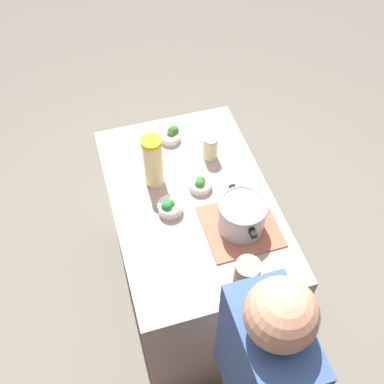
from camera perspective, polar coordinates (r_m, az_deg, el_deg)
The scene contains 9 objects.
ground_plane at distance 2.97m, azimuth 0.00°, elevation -11.96°, with size 8.00×8.00×0.00m, color slate.
counter_slab at distance 2.55m, azimuth 0.00°, elevation -7.27°, with size 1.13×0.74×0.94m, color tan.
dish_cloth at distance 2.08m, azimuth 5.95°, elevation -4.23°, with size 0.31×0.32×0.01m, color #A65F47.
cooking_pot at distance 2.01m, azimuth 6.15°, elevation -2.86°, with size 0.28×0.21×0.16m.
lemonade_pitcher at distance 2.13m, azimuth -4.78°, elevation 3.73°, with size 0.09×0.09×0.28m.
mason_jar at distance 2.29m, azimuth 2.27°, elevation 5.47°, with size 0.07×0.07×0.13m.
broccoli_bowl_front at distance 2.40m, azimuth -2.55°, elevation 7.07°, with size 0.11×0.11×0.08m.
broccoli_bowl_center at distance 2.18m, azimuth 1.00°, elevation 1.00°, with size 0.11×0.11×0.07m.
broccoli_bowl_back at distance 2.10m, azimuth -2.82°, elevation -1.84°, with size 0.11×0.11×0.08m.
Camera 1 is at (1.27, -0.37, 2.66)m, focal length 43.46 mm.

